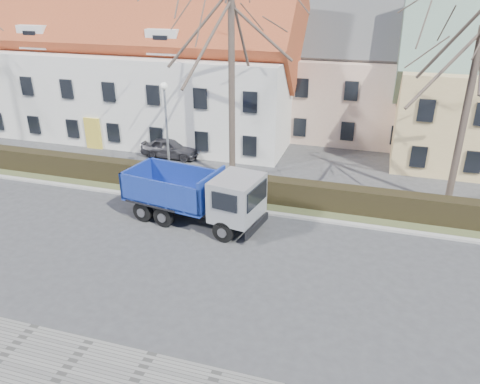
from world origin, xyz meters
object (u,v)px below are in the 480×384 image
(streetlight, at_px, (167,133))
(parked_car_a, at_px, (170,148))
(dump_truck, at_px, (189,194))
(cart_frame, at_px, (191,199))

(streetlight, height_order, parked_car_a, streetlight)
(streetlight, bearing_deg, parked_car_a, 114.19)
(parked_car_a, bearing_deg, dump_truck, -148.22)
(streetlight, distance_m, parked_car_a, 4.83)
(dump_truck, bearing_deg, cart_frame, 119.75)
(cart_frame, xyz_separation_m, parked_car_a, (-4.18, 6.49, 0.32))
(dump_truck, distance_m, cart_frame, 1.98)
(dump_truck, bearing_deg, streetlight, 135.22)
(cart_frame, bearing_deg, parked_car_a, 122.76)
(streetlight, bearing_deg, cart_frame, -47.04)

